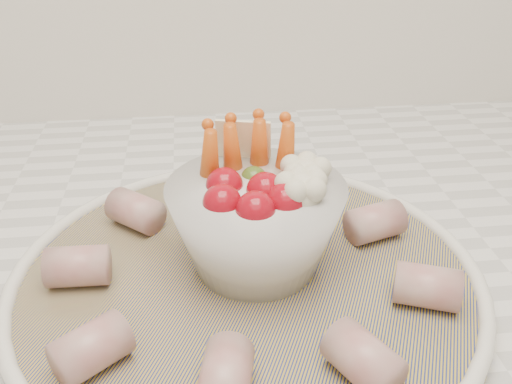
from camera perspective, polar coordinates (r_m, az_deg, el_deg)
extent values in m
cube|color=white|center=(0.55, -14.12, -6.53)|extent=(2.04, 0.62, 0.04)
cylinder|color=navy|center=(0.46, -0.95, -8.89)|extent=(0.50, 0.50, 0.01)
torus|color=white|center=(0.46, -0.96, -8.16)|extent=(0.38, 0.38, 0.01)
sphere|color=maroon|center=(0.41, -3.40, -1.12)|extent=(0.03, 0.03, 0.03)
sphere|color=maroon|center=(0.40, -0.05, -1.88)|extent=(0.03, 0.03, 0.03)
sphere|color=maroon|center=(0.41, 3.00, -0.97)|extent=(0.03, 0.03, 0.03)
sphere|color=maroon|center=(0.43, -3.17, 0.63)|extent=(0.03, 0.03, 0.03)
sphere|color=maroon|center=(0.43, 0.92, 0.13)|extent=(0.03, 0.03, 0.03)
sphere|color=maroon|center=(0.43, 3.73, 0.44)|extent=(0.03, 0.03, 0.03)
sphere|color=#426020|center=(0.45, -0.23, 1.29)|extent=(0.02, 0.02, 0.02)
cone|color=#C74F12|center=(0.45, -2.38, 3.39)|extent=(0.03, 0.04, 0.07)
cone|color=#C74F12|center=(0.46, 0.34, 3.85)|extent=(0.02, 0.03, 0.07)
cone|color=#C74F12|center=(0.45, 2.98, 3.49)|extent=(0.02, 0.03, 0.07)
cone|color=#C74F12|center=(0.44, -4.64, 2.70)|extent=(0.03, 0.04, 0.07)
sphere|color=silver|center=(0.44, 4.89, 1.30)|extent=(0.03, 0.03, 0.03)
sphere|color=silver|center=(0.42, 4.58, -0.27)|extent=(0.03, 0.03, 0.03)
cube|color=#FCF1C4|center=(0.47, -1.23, 4.58)|extent=(0.05, 0.02, 0.05)
cylinder|color=#A24A4A|center=(0.50, 11.83, -2.97)|extent=(0.05, 0.04, 0.03)
cylinder|color=#A24A4A|center=(0.55, 4.92, 0.69)|extent=(0.05, 0.06, 0.03)
cylinder|color=#A24A4A|center=(0.56, -4.38, 1.44)|extent=(0.04, 0.05, 0.03)
cylinder|color=#A24A4A|center=(0.52, -11.95, -1.86)|extent=(0.06, 0.05, 0.03)
cylinder|color=#A24A4A|center=(0.46, -17.39, -7.09)|extent=(0.05, 0.03, 0.03)
cylinder|color=#A24A4A|center=(0.39, -16.15, -14.76)|extent=(0.06, 0.05, 0.03)
cylinder|color=#A24A4A|center=(0.36, -3.08, -18.06)|extent=(0.04, 0.05, 0.03)
cylinder|color=#A24A4A|center=(0.38, 10.66, -16.08)|extent=(0.05, 0.06, 0.03)
cylinder|color=#A24A4A|center=(0.44, 16.75, -9.03)|extent=(0.05, 0.05, 0.03)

